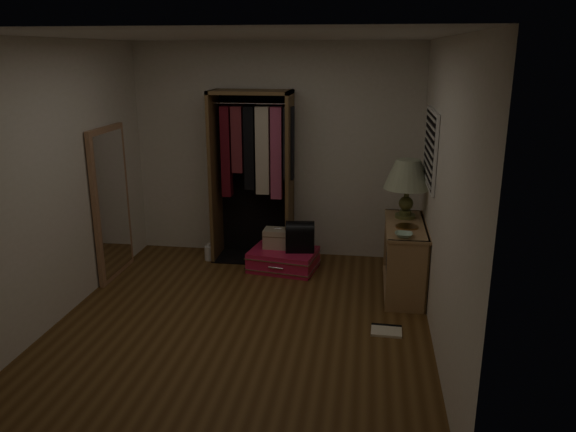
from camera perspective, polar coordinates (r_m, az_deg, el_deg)
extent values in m
plane|color=#583919|center=(5.43, -4.67, -10.84)|extent=(4.00, 4.00, 0.00)
cube|color=silver|center=(6.89, -1.21, 6.55)|extent=(3.50, 0.02, 2.60)
cube|color=silver|center=(3.15, -13.36, -6.09)|extent=(3.50, 0.02, 2.60)
cube|color=silver|center=(4.88, 15.41, 1.80)|extent=(0.02, 4.00, 2.60)
cube|color=silver|center=(5.63, -22.64, 3.03)|extent=(0.02, 4.00, 2.60)
cube|color=silver|center=(4.83, -5.42, 17.74)|extent=(3.50, 4.00, 0.01)
cube|color=white|center=(5.80, 14.28, 6.67)|extent=(0.03, 0.96, 0.76)
cube|color=black|center=(5.80, 14.27, 6.68)|extent=(0.03, 0.90, 0.70)
cube|color=silver|center=(5.86, 13.89, 3.69)|extent=(0.01, 0.88, 0.02)
cube|color=silver|center=(5.84, 13.95, 4.43)|extent=(0.01, 0.88, 0.02)
cube|color=silver|center=(5.83, 14.00, 5.18)|extent=(0.01, 0.88, 0.02)
cube|color=silver|center=(5.82, 14.05, 5.93)|extent=(0.01, 0.88, 0.02)
cube|color=silver|center=(5.80, 14.10, 6.68)|extent=(0.01, 0.88, 0.02)
cube|color=silver|center=(5.79, 14.16, 7.44)|extent=(0.01, 0.88, 0.02)
cube|color=silver|center=(5.78, 14.21, 8.20)|extent=(0.01, 0.88, 0.02)
cube|color=silver|center=(5.77, 14.27, 8.97)|extent=(0.01, 0.88, 0.02)
cube|color=silver|center=(5.76, 14.32, 9.73)|extent=(0.01, 0.88, 0.02)
cube|color=#A97E52|center=(5.59, 12.01, -6.10)|extent=(0.40, 0.03, 0.75)
cube|color=#A97E52|center=(6.59, 11.49, -2.56)|extent=(0.40, 0.03, 0.75)
cube|color=#A97E52|center=(6.20, 11.56, -6.91)|extent=(0.40, 1.04, 0.03)
cube|color=#A97E52|center=(6.02, 11.83, -2.45)|extent=(0.40, 1.04, 0.03)
cube|color=#A97E52|center=(5.97, 11.93, -0.95)|extent=(0.42, 1.12, 0.03)
cube|color=brown|center=(6.10, 13.51, -4.25)|extent=(0.02, 1.10, 0.75)
cube|color=#A97E52|center=(6.31, 11.62, -0.84)|extent=(0.36, 0.38, 0.13)
cube|color=gray|center=(5.72, 11.18, -7.39)|extent=(0.20, 0.05, 0.26)
cube|color=#4C3833|center=(5.77, 11.20, -7.24)|extent=(0.21, 0.05, 0.25)
cube|color=#B7AD99|center=(5.81, 10.97, -6.99)|extent=(0.17, 0.03, 0.26)
cube|color=brown|center=(5.85, 10.95, -6.89)|extent=(0.17, 0.03, 0.25)
cube|color=#3F4C59|center=(5.88, 10.91, -6.45)|extent=(0.16, 0.04, 0.30)
cube|color=gray|center=(5.93, 11.15, -6.53)|extent=(0.22, 0.03, 0.25)
cube|color=#59594C|center=(5.96, 11.15, -6.11)|extent=(0.22, 0.03, 0.31)
cube|color=#B2724C|center=(6.00, 10.87, -6.17)|extent=(0.16, 0.03, 0.27)
cube|color=beige|center=(6.03, 11.01, -5.86)|extent=(0.19, 0.05, 0.30)
cube|color=#332D38|center=(6.09, 10.83, -6.05)|extent=(0.17, 0.03, 0.22)
cube|color=gray|center=(6.13, 10.89, -5.85)|extent=(0.18, 0.05, 0.23)
cube|color=#4C3833|center=(6.16, 11.04, -5.41)|extent=(0.21, 0.03, 0.29)
cube|color=#B7AD99|center=(6.20, 10.78, -5.29)|extent=(0.16, 0.03, 0.29)
cube|color=brown|center=(6.25, 10.82, -5.24)|extent=(0.17, 0.05, 0.26)
cube|color=#3F4C59|center=(6.29, 10.74, -5.16)|extent=(0.16, 0.03, 0.25)
cube|color=gray|center=(6.32, 10.84, -4.94)|extent=(0.18, 0.03, 0.27)
cube|color=#59594C|center=(6.36, 10.68, -4.73)|extent=(0.15, 0.04, 0.28)
cube|color=#B2724C|center=(6.42, 10.75, -4.55)|extent=(0.17, 0.05, 0.28)
cube|color=beige|center=(6.46, 10.67, -4.29)|extent=(0.15, 0.03, 0.31)
cube|color=#332D38|center=(6.51, 10.68, -4.29)|extent=(0.16, 0.05, 0.27)
cube|color=gray|center=(6.55, 10.92, -3.97)|extent=(0.22, 0.03, 0.31)
cube|color=brown|center=(6.85, -7.40, 4.01)|extent=(0.04, 0.50, 2.05)
cube|color=brown|center=(6.66, 0.18, 3.79)|extent=(0.04, 0.50, 2.05)
cube|color=brown|center=(6.60, -3.82, 12.46)|extent=(0.95, 0.50, 0.04)
cube|color=black|center=(6.97, -3.26, 4.33)|extent=(0.95, 0.02, 2.05)
cube|color=black|center=(7.03, -3.51, -4.19)|extent=(0.95, 0.50, 0.02)
cylinder|color=silver|center=(6.61, -3.80, 11.34)|extent=(0.87, 0.02, 0.02)
cube|color=#590F19|center=(6.73, -6.27, 6.51)|extent=(0.11, 0.15, 1.07)
cube|color=maroon|center=(6.67, -5.15, 7.74)|extent=(0.13, 0.14, 0.78)
cube|color=black|center=(6.66, -3.92, 6.87)|extent=(0.12, 0.12, 0.98)
cube|color=beige|center=(6.63, -2.57, 6.63)|extent=(0.16, 0.13, 1.03)
cube|color=#BF4C72|center=(6.61, -1.16, 6.37)|extent=(0.13, 0.12, 1.08)
cube|color=black|center=(6.57, 0.08, 7.36)|extent=(0.12, 0.13, 0.84)
cube|color=#A97552|center=(6.57, -17.52, 1.26)|extent=(0.05, 0.80, 1.70)
cube|color=white|center=(6.56, -17.29, 1.25)|extent=(0.01, 0.68, 1.58)
cube|color=#DA1A49|center=(6.64, -0.47, -4.44)|extent=(0.83, 0.65, 0.24)
cube|color=silver|center=(6.66, -0.47, -4.96)|extent=(0.86, 0.68, 0.01)
cube|color=silver|center=(6.61, -0.47, -3.92)|extent=(0.86, 0.68, 0.01)
cylinder|color=silver|center=(6.39, -1.26, -5.30)|extent=(0.17, 0.05, 0.02)
cube|color=#C0B292|center=(6.65, -1.04, -2.27)|extent=(0.33, 0.23, 0.22)
cube|color=brown|center=(6.64, -1.04, -1.89)|extent=(0.34, 0.24, 0.01)
cylinder|color=silver|center=(6.61, -1.04, -1.28)|extent=(0.09, 0.02, 0.01)
cube|color=black|center=(6.54, 1.22, -2.48)|extent=(0.36, 0.26, 0.25)
cylinder|color=black|center=(6.50, 1.22, -1.43)|extent=(0.36, 0.26, 0.21)
cylinder|color=#53592B|center=(6.20, 11.82, 0.01)|extent=(0.23, 0.23, 0.04)
cylinder|color=#53592B|center=(6.19, 11.84, 0.38)|extent=(0.13, 0.13, 0.05)
sphere|color=#53592B|center=(6.16, 11.90, 1.27)|extent=(0.16, 0.16, 0.15)
cylinder|color=#53592B|center=(6.13, 11.96, 2.37)|extent=(0.06, 0.06, 0.09)
cone|color=beige|center=(6.09, 12.07, 4.19)|extent=(0.53, 0.53, 0.31)
cone|color=beige|center=(6.09, 12.07, 4.19)|extent=(0.48, 0.48, 0.29)
cylinder|color=olive|center=(5.87, 11.99, -1.05)|extent=(0.29, 0.29, 0.01)
imported|color=#AFD2B8|center=(5.55, 11.67, -1.89)|extent=(0.19, 0.19, 0.04)
cylinder|color=white|center=(7.00, -7.98, -3.75)|extent=(0.14, 0.14, 0.17)
cylinder|color=white|center=(6.97, -8.01, -2.93)|extent=(0.06, 0.06, 0.04)
cube|color=#F4EACD|center=(5.34, 9.96, -11.41)|extent=(0.29, 0.23, 0.02)
cube|color=black|center=(5.42, 9.97, -10.95)|extent=(0.28, 0.05, 0.03)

